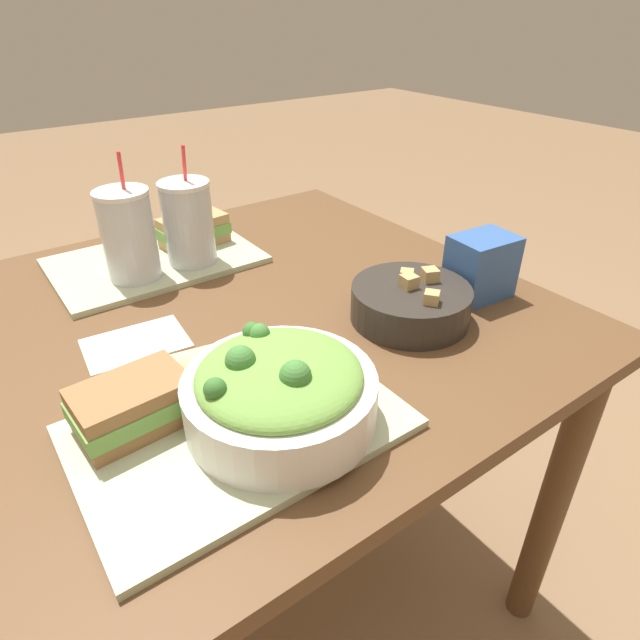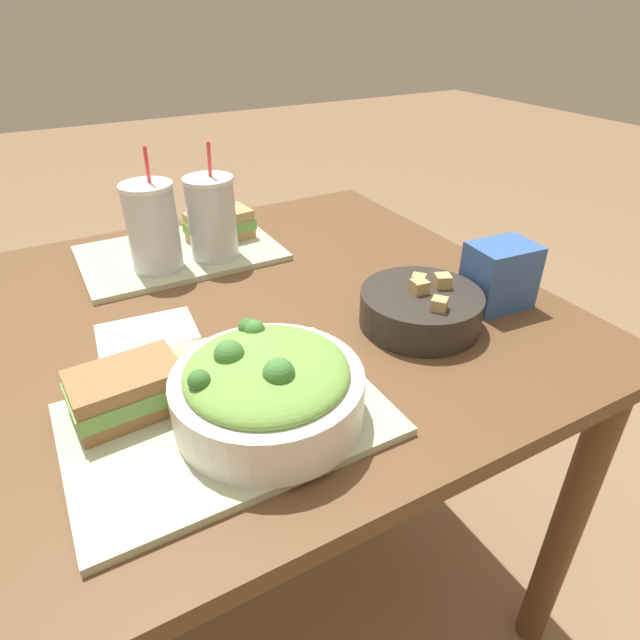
{
  "view_description": "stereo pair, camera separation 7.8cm",
  "coord_description": "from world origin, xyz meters",
  "px_view_note": "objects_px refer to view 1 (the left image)",
  "views": [
    {
      "loc": [
        -0.27,
        -0.75,
        1.26
      ],
      "look_at": [
        0.12,
        -0.21,
        0.86
      ],
      "focal_mm": 30.0,
      "sensor_mm": 36.0,
      "label": 1
    },
    {
      "loc": [
        -0.2,
        -0.79,
        1.26
      ],
      "look_at": [
        0.12,
        -0.21,
        0.86
      ],
      "focal_mm": 30.0,
      "sensor_mm": 36.0,
      "label": 2
    }
  ],
  "objects_px": {
    "soup_bowl": "(410,302)",
    "drink_cup_dark": "(129,238)",
    "sandwich_far": "(194,231)",
    "drink_cup_red": "(189,225)",
    "napkin_folded": "(136,343)",
    "baguette_near": "(184,372)",
    "baguette_far": "(124,232)",
    "salad_bowl": "(280,390)",
    "sandwich_near": "(133,405)",
    "chip_bag": "(481,267)"
  },
  "relations": [
    {
      "from": "salad_bowl",
      "to": "chip_bag",
      "type": "height_order",
      "value": "salad_bowl"
    },
    {
      "from": "baguette_near",
      "to": "drink_cup_red",
      "type": "distance_m",
      "value": 0.43
    },
    {
      "from": "sandwich_near",
      "to": "baguette_near",
      "type": "distance_m",
      "value": 0.09
    },
    {
      "from": "soup_bowl",
      "to": "baguette_near",
      "type": "height_order",
      "value": "soup_bowl"
    },
    {
      "from": "sandwich_far",
      "to": "napkin_folded",
      "type": "height_order",
      "value": "sandwich_far"
    },
    {
      "from": "soup_bowl",
      "to": "chip_bag",
      "type": "height_order",
      "value": "chip_bag"
    },
    {
      "from": "napkin_folded",
      "to": "drink_cup_red",
      "type": "bearing_deg",
      "value": 47.1
    },
    {
      "from": "drink_cup_red",
      "to": "napkin_folded",
      "type": "height_order",
      "value": "drink_cup_red"
    },
    {
      "from": "sandwich_near",
      "to": "sandwich_far",
      "type": "height_order",
      "value": "same"
    },
    {
      "from": "soup_bowl",
      "to": "napkin_folded",
      "type": "distance_m",
      "value": 0.46
    },
    {
      "from": "sandwich_far",
      "to": "chip_bag",
      "type": "height_order",
      "value": "chip_bag"
    },
    {
      "from": "sandwich_far",
      "to": "drink_cup_dark",
      "type": "relative_size",
      "value": 0.63
    },
    {
      "from": "chip_bag",
      "to": "sandwich_near",
      "type": "bearing_deg",
      "value": -175.91
    },
    {
      "from": "soup_bowl",
      "to": "baguette_near",
      "type": "bearing_deg",
      "value": 175.62
    },
    {
      "from": "drink_cup_dark",
      "to": "chip_bag",
      "type": "relative_size",
      "value": 2.01
    },
    {
      "from": "baguette_near",
      "to": "napkin_folded",
      "type": "xyz_separation_m",
      "value": [
        -0.01,
        0.17,
        -0.04
      ]
    },
    {
      "from": "soup_bowl",
      "to": "chip_bag",
      "type": "relative_size",
      "value": 1.71
    },
    {
      "from": "drink_cup_dark",
      "to": "salad_bowl",
      "type": "bearing_deg",
      "value": -89.0
    },
    {
      "from": "sandwich_near",
      "to": "sandwich_far",
      "type": "relative_size",
      "value": 0.98
    },
    {
      "from": "soup_bowl",
      "to": "drink_cup_dark",
      "type": "relative_size",
      "value": 0.85
    },
    {
      "from": "drink_cup_red",
      "to": "napkin_folded",
      "type": "bearing_deg",
      "value": -132.9
    },
    {
      "from": "soup_bowl",
      "to": "sandwich_far",
      "type": "xyz_separation_m",
      "value": [
        -0.17,
        0.49,
        0.01
      ]
    },
    {
      "from": "salad_bowl",
      "to": "napkin_folded",
      "type": "height_order",
      "value": "salad_bowl"
    },
    {
      "from": "sandwich_far",
      "to": "drink_cup_red",
      "type": "xyz_separation_m",
      "value": [
        -0.04,
        -0.08,
        0.05
      ]
    },
    {
      "from": "soup_bowl",
      "to": "sandwich_near",
      "type": "xyz_separation_m",
      "value": [
        -0.48,
        -0.0,
        0.01
      ]
    },
    {
      "from": "drink_cup_red",
      "to": "napkin_folded",
      "type": "xyz_separation_m",
      "value": [
        -0.2,
        -0.21,
        -0.09
      ]
    },
    {
      "from": "chip_bag",
      "to": "drink_cup_red",
      "type": "bearing_deg",
      "value": 136.69
    },
    {
      "from": "chip_bag",
      "to": "napkin_folded",
      "type": "relative_size",
      "value": 0.71
    },
    {
      "from": "baguette_far",
      "to": "drink_cup_red",
      "type": "height_order",
      "value": "drink_cup_red"
    },
    {
      "from": "sandwich_near",
      "to": "baguette_far",
      "type": "relative_size",
      "value": 1.66
    },
    {
      "from": "sandwich_far",
      "to": "napkin_folded",
      "type": "distance_m",
      "value": 0.38
    },
    {
      "from": "salad_bowl",
      "to": "sandwich_far",
      "type": "relative_size",
      "value": 1.63
    },
    {
      "from": "sandwich_far",
      "to": "drink_cup_red",
      "type": "height_order",
      "value": "drink_cup_red"
    },
    {
      "from": "soup_bowl",
      "to": "napkin_folded",
      "type": "height_order",
      "value": "soup_bowl"
    },
    {
      "from": "salad_bowl",
      "to": "sandwich_far",
      "type": "distance_m",
      "value": 0.61
    },
    {
      "from": "sandwich_near",
      "to": "salad_bowl",
      "type": "bearing_deg",
      "value": -36.61
    },
    {
      "from": "salad_bowl",
      "to": "drink_cup_dark",
      "type": "height_order",
      "value": "drink_cup_dark"
    },
    {
      "from": "soup_bowl",
      "to": "drink_cup_red",
      "type": "height_order",
      "value": "drink_cup_red"
    },
    {
      "from": "sandwich_near",
      "to": "baguette_near",
      "type": "xyz_separation_m",
      "value": [
        0.08,
        0.03,
        -0.0
      ]
    },
    {
      "from": "salad_bowl",
      "to": "napkin_folded",
      "type": "xyz_separation_m",
      "value": [
        -0.09,
        0.3,
        -0.06
      ]
    },
    {
      "from": "sandwich_far",
      "to": "baguette_far",
      "type": "bearing_deg",
      "value": 138.1
    },
    {
      "from": "soup_bowl",
      "to": "baguette_near",
      "type": "distance_m",
      "value": 0.4
    },
    {
      "from": "drink_cup_red",
      "to": "salad_bowl",
      "type": "bearing_deg",
      "value": -102.14
    },
    {
      "from": "baguette_far",
      "to": "salad_bowl",
      "type": "bearing_deg",
      "value": 170.06
    },
    {
      "from": "sandwich_far",
      "to": "drink_cup_red",
      "type": "distance_m",
      "value": 0.1
    },
    {
      "from": "drink_cup_dark",
      "to": "napkin_folded",
      "type": "bearing_deg",
      "value": -110.36
    },
    {
      "from": "drink_cup_dark",
      "to": "drink_cup_red",
      "type": "bearing_deg",
      "value": -0.0
    },
    {
      "from": "sandwich_near",
      "to": "napkin_folded",
      "type": "height_order",
      "value": "sandwich_near"
    },
    {
      "from": "baguette_near",
      "to": "sandwich_far",
      "type": "distance_m",
      "value": 0.51
    },
    {
      "from": "soup_bowl",
      "to": "sandwich_near",
      "type": "height_order",
      "value": "soup_bowl"
    }
  ]
}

